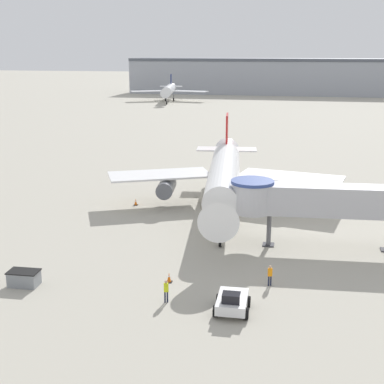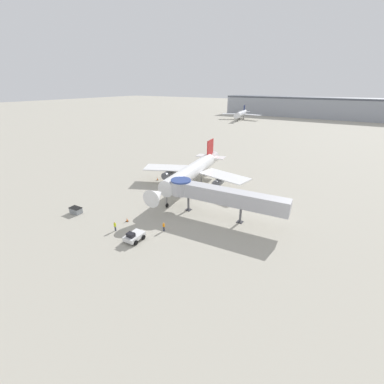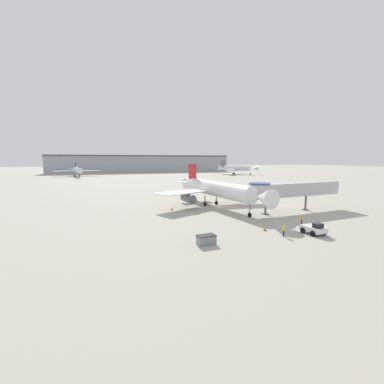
{
  "view_description": "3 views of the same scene",
  "coord_description": "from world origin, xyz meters",
  "px_view_note": "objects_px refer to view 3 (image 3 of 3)",
  "views": [
    {
      "loc": [
        7.13,
        -60.04,
        18.39
      ],
      "look_at": [
        -4.8,
        -3.37,
        2.95
      ],
      "focal_mm": 50.0,
      "sensor_mm": 36.0,
      "label": 1
    },
    {
      "loc": [
        30.29,
        -50.89,
        24.31
      ],
      "look_at": [
        3.6,
        -8.11,
        2.98
      ],
      "focal_mm": 24.0,
      "sensor_mm": 36.0,
      "label": 2
    },
    {
      "loc": [
        -26.9,
        -54.14,
        11.08
      ],
      "look_at": [
        -7.52,
        0.74,
        3.71
      ],
      "focal_mm": 24.0,
      "sensor_mm": 36.0,
      "label": 3
    }
  ],
  "objects_px": {
    "ground_crew_wing_walker": "(302,219)",
    "ground_crew_marshaller": "(284,230)",
    "pushback_tug_white": "(314,229)",
    "traffic_cone_near_nose": "(265,228)",
    "traffic_cone_port_wing": "(172,208)",
    "main_airplane": "(216,189)",
    "background_jet_gray_tail": "(236,168)",
    "jet_bridge": "(290,190)",
    "service_container_gray": "(206,240)",
    "background_jet_navy_tail": "(77,170)"
  },
  "relations": [
    {
      "from": "ground_crew_wing_walker",
      "to": "ground_crew_marshaller",
      "type": "bearing_deg",
      "value": 12.7
    },
    {
      "from": "pushback_tug_white",
      "to": "traffic_cone_near_nose",
      "type": "distance_m",
      "value": 7.04
    },
    {
      "from": "traffic_cone_port_wing",
      "to": "main_airplane",
      "type": "bearing_deg",
      "value": 2.14
    },
    {
      "from": "traffic_cone_port_wing",
      "to": "background_jet_gray_tail",
      "type": "xyz_separation_m",
      "value": [
        80.87,
        116.13,
        4.36
      ]
    },
    {
      "from": "ground_crew_marshaller",
      "to": "background_jet_gray_tail",
      "type": "relative_size",
      "value": 0.07
    },
    {
      "from": "main_airplane",
      "to": "ground_crew_wing_walker",
      "type": "height_order",
      "value": "main_airplane"
    },
    {
      "from": "main_airplane",
      "to": "pushback_tug_white",
      "type": "relative_size",
      "value": 9.67
    },
    {
      "from": "jet_bridge",
      "to": "pushback_tug_white",
      "type": "height_order",
      "value": "jet_bridge"
    },
    {
      "from": "ground_crew_marshaller",
      "to": "ground_crew_wing_walker",
      "type": "relative_size",
      "value": 1.01
    },
    {
      "from": "service_container_gray",
      "to": "ground_crew_marshaller",
      "type": "bearing_deg",
      "value": -2.45
    },
    {
      "from": "service_container_gray",
      "to": "traffic_cone_port_wing",
      "type": "relative_size",
      "value": 3.14
    },
    {
      "from": "service_container_gray",
      "to": "traffic_cone_port_wing",
      "type": "xyz_separation_m",
      "value": [
        1.74,
        23.93,
        -0.24
      ]
    },
    {
      "from": "jet_bridge",
      "to": "ground_crew_marshaller",
      "type": "relative_size",
      "value": 13.14
    },
    {
      "from": "main_airplane",
      "to": "pushback_tug_white",
      "type": "distance_m",
      "value": 25.98
    },
    {
      "from": "ground_crew_wing_walker",
      "to": "background_jet_gray_tail",
      "type": "xyz_separation_m",
      "value": [
        63.25,
        136.05,
        3.73
      ]
    },
    {
      "from": "main_airplane",
      "to": "pushback_tug_white",
      "type": "height_order",
      "value": "main_airplane"
    },
    {
      "from": "main_airplane",
      "to": "background_jet_navy_tail",
      "type": "relative_size",
      "value": 1.15
    },
    {
      "from": "ground_crew_wing_walker",
      "to": "background_jet_navy_tail",
      "type": "height_order",
      "value": "background_jet_navy_tail"
    },
    {
      "from": "traffic_cone_near_nose",
      "to": "traffic_cone_port_wing",
      "type": "bearing_deg",
      "value": 114.49
    },
    {
      "from": "pushback_tug_white",
      "to": "background_jet_navy_tail",
      "type": "height_order",
      "value": "background_jet_navy_tail"
    },
    {
      "from": "background_jet_gray_tail",
      "to": "ground_crew_marshaller",
      "type": "bearing_deg",
      "value": -162.04
    },
    {
      "from": "ground_crew_marshaller",
      "to": "background_jet_navy_tail",
      "type": "xyz_separation_m",
      "value": [
        -39.66,
        156.8,
        3.16
      ]
    },
    {
      "from": "main_airplane",
      "to": "background_jet_gray_tail",
      "type": "distance_m",
      "value": 135.28
    },
    {
      "from": "main_airplane",
      "to": "service_container_gray",
      "type": "distance_m",
      "value": 27.6
    },
    {
      "from": "service_container_gray",
      "to": "background_jet_navy_tail",
      "type": "relative_size",
      "value": 0.09
    },
    {
      "from": "traffic_cone_port_wing",
      "to": "traffic_cone_near_nose",
      "type": "relative_size",
      "value": 0.99
    },
    {
      "from": "jet_bridge",
      "to": "traffic_cone_near_nose",
      "type": "distance_m",
      "value": 18.04
    },
    {
      "from": "pushback_tug_white",
      "to": "jet_bridge",
      "type": "bearing_deg",
      "value": 59.69
    },
    {
      "from": "traffic_cone_port_wing",
      "to": "ground_crew_wing_walker",
      "type": "height_order",
      "value": "ground_crew_wing_walker"
    },
    {
      "from": "traffic_cone_near_nose",
      "to": "background_jet_navy_tail",
      "type": "height_order",
      "value": "background_jet_navy_tail"
    },
    {
      "from": "traffic_cone_near_nose",
      "to": "main_airplane",
      "type": "bearing_deg",
      "value": 86.56
    },
    {
      "from": "traffic_cone_near_nose",
      "to": "jet_bridge",
      "type": "bearing_deg",
      "value": 38.04
    },
    {
      "from": "service_container_gray",
      "to": "background_jet_gray_tail",
      "type": "distance_m",
      "value": 162.66
    },
    {
      "from": "service_container_gray",
      "to": "traffic_cone_port_wing",
      "type": "distance_m",
      "value": 24.0
    },
    {
      "from": "jet_bridge",
      "to": "traffic_cone_port_wing",
      "type": "distance_m",
      "value": 25.78
    },
    {
      "from": "main_airplane",
      "to": "ground_crew_marshaller",
      "type": "distance_m",
      "value": 25.05
    },
    {
      "from": "pushback_tug_white",
      "to": "service_container_gray",
      "type": "xyz_separation_m",
      "value": [
        -16.99,
        1.04,
        -0.17
      ]
    },
    {
      "from": "main_airplane",
      "to": "traffic_cone_port_wing",
      "type": "relative_size",
      "value": 41.73
    },
    {
      "from": "jet_bridge",
      "to": "pushback_tug_white",
      "type": "bearing_deg",
      "value": -123.0
    },
    {
      "from": "ground_crew_wing_walker",
      "to": "background_jet_gray_tail",
      "type": "height_order",
      "value": "background_jet_gray_tail"
    },
    {
      "from": "service_container_gray",
      "to": "background_jet_gray_tail",
      "type": "height_order",
      "value": "background_jet_gray_tail"
    },
    {
      "from": "pushback_tug_white",
      "to": "background_jet_navy_tail",
      "type": "distance_m",
      "value": 163.6
    },
    {
      "from": "background_jet_gray_tail",
      "to": "jet_bridge",
      "type": "bearing_deg",
      "value": -159.87
    },
    {
      "from": "traffic_cone_near_nose",
      "to": "background_jet_gray_tail",
      "type": "xyz_separation_m",
      "value": [
        71.35,
        137.03,
        4.36
      ]
    },
    {
      "from": "traffic_cone_near_nose",
      "to": "background_jet_navy_tail",
      "type": "bearing_deg",
      "value": 104.27
    },
    {
      "from": "jet_bridge",
      "to": "traffic_cone_near_nose",
      "type": "relative_size",
      "value": 28.62
    },
    {
      "from": "pushback_tug_white",
      "to": "background_jet_gray_tail",
      "type": "relative_size",
      "value": 0.14
    },
    {
      "from": "background_jet_navy_tail",
      "to": "jet_bridge",
      "type": "bearing_deg",
      "value": -79.31
    },
    {
      "from": "jet_bridge",
      "to": "main_airplane",
      "type": "bearing_deg",
      "value": 135.38
    },
    {
      "from": "pushback_tug_white",
      "to": "background_jet_navy_tail",
      "type": "xyz_separation_m",
      "value": [
        -44.71,
        157.33,
        3.39
      ]
    }
  ]
}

